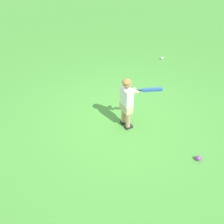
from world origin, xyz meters
The scene contains 4 objects.
ground_plane centered at (0.00, 0.00, 0.00)m, with size 40.00×40.00×0.00m, color #479338.
child_batter centered at (-0.19, -0.05, 0.65)m, with size 0.45×0.70×1.08m.
play_ball_far_left centered at (1.97, -2.33, 0.04)m, with size 0.08×0.08×0.08m, color white.
play_ball_far_right centered at (-1.51, -0.75, 0.05)m, with size 0.09×0.09×0.09m, color purple.
Camera 1 is at (-3.49, 1.82, 3.35)m, focal length 40.08 mm.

